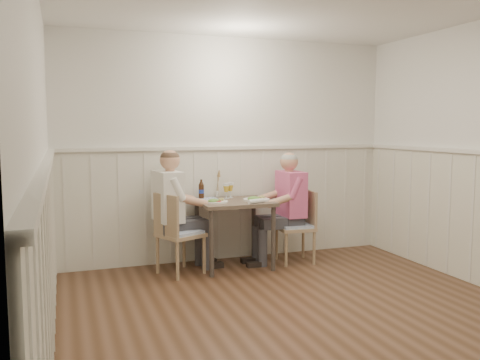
{
  "coord_description": "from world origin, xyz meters",
  "views": [
    {
      "loc": [
        -1.88,
        -3.44,
        1.57
      ],
      "look_at": [
        -0.08,
        1.64,
        1.0
      ],
      "focal_mm": 38.0,
      "sensor_mm": 36.0,
      "label": 1
    }
  ],
  "objects_px": {
    "diner_cream": "(172,220)",
    "chair_left": "(176,231)",
    "dining_table": "(234,210)",
    "man_in_pink": "(288,215)",
    "beer_bottle": "(201,190)",
    "grass_vase": "(217,184)",
    "chair_right": "(299,223)"
  },
  "relations": [
    {
      "from": "diner_cream",
      "to": "chair_left",
      "type": "bearing_deg",
      "value": -81.7
    },
    {
      "from": "dining_table",
      "to": "chair_left",
      "type": "height_order",
      "value": "chair_left"
    },
    {
      "from": "man_in_pink",
      "to": "beer_bottle",
      "type": "xyz_separation_m",
      "value": [
        -0.96,
        0.26,
        0.31
      ]
    },
    {
      "from": "man_in_pink",
      "to": "diner_cream",
      "type": "distance_m",
      "value": 1.35
    },
    {
      "from": "grass_vase",
      "to": "chair_left",
      "type": "bearing_deg",
      "value": -145.0
    },
    {
      "from": "chair_right",
      "to": "chair_left",
      "type": "distance_m",
      "value": 1.46
    },
    {
      "from": "dining_table",
      "to": "diner_cream",
      "type": "xyz_separation_m",
      "value": [
        -0.69,
        0.05,
        -0.08
      ]
    },
    {
      "from": "chair_right",
      "to": "diner_cream",
      "type": "bearing_deg",
      "value": 176.06
    },
    {
      "from": "grass_vase",
      "to": "man_in_pink",
      "type": "bearing_deg",
      "value": -22.27
    },
    {
      "from": "chair_right",
      "to": "dining_table",
      "type": "bearing_deg",
      "value": 175.88
    },
    {
      "from": "dining_table",
      "to": "chair_right",
      "type": "xyz_separation_m",
      "value": [
        0.78,
        -0.06,
        -0.19
      ]
    },
    {
      "from": "dining_table",
      "to": "chair_left",
      "type": "relative_size",
      "value": 0.91
    },
    {
      "from": "diner_cream",
      "to": "grass_vase",
      "type": "height_order",
      "value": "diner_cream"
    },
    {
      "from": "chair_right",
      "to": "beer_bottle",
      "type": "relative_size",
      "value": 3.75
    },
    {
      "from": "dining_table",
      "to": "grass_vase",
      "type": "bearing_deg",
      "value": 108.02
    },
    {
      "from": "chair_right",
      "to": "beer_bottle",
      "type": "height_order",
      "value": "beer_bottle"
    },
    {
      "from": "man_in_pink",
      "to": "diner_cream",
      "type": "height_order",
      "value": "diner_cream"
    },
    {
      "from": "beer_bottle",
      "to": "chair_right",
      "type": "bearing_deg",
      "value": -16.22
    },
    {
      "from": "chair_left",
      "to": "beer_bottle",
      "type": "bearing_deg",
      "value": 43.53
    },
    {
      "from": "chair_right",
      "to": "man_in_pink",
      "type": "distance_m",
      "value": 0.16
    },
    {
      "from": "man_in_pink",
      "to": "grass_vase",
      "type": "xyz_separation_m",
      "value": [
        -0.76,
        0.31,
        0.36
      ]
    },
    {
      "from": "chair_left",
      "to": "diner_cream",
      "type": "distance_m",
      "value": 0.17
    },
    {
      "from": "chair_left",
      "to": "man_in_pink",
      "type": "distance_m",
      "value": 1.34
    },
    {
      "from": "dining_table",
      "to": "grass_vase",
      "type": "xyz_separation_m",
      "value": [
        -0.1,
        0.31,
        0.26
      ]
    },
    {
      "from": "chair_right",
      "to": "grass_vase",
      "type": "distance_m",
      "value": 1.06
    },
    {
      "from": "beer_bottle",
      "to": "grass_vase",
      "type": "relative_size",
      "value": 0.66
    },
    {
      "from": "diner_cream",
      "to": "chair_right",
      "type": "bearing_deg",
      "value": -3.94
    },
    {
      "from": "dining_table",
      "to": "grass_vase",
      "type": "relative_size",
      "value": 2.38
    },
    {
      "from": "dining_table",
      "to": "beer_bottle",
      "type": "bearing_deg",
      "value": 139.58
    },
    {
      "from": "chair_left",
      "to": "grass_vase",
      "type": "height_order",
      "value": "grass_vase"
    },
    {
      "from": "diner_cream",
      "to": "beer_bottle",
      "type": "height_order",
      "value": "diner_cream"
    },
    {
      "from": "beer_bottle",
      "to": "man_in_pink",
      "type": "bearing_deg",
      "value": -15.12
    }
  ]
}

